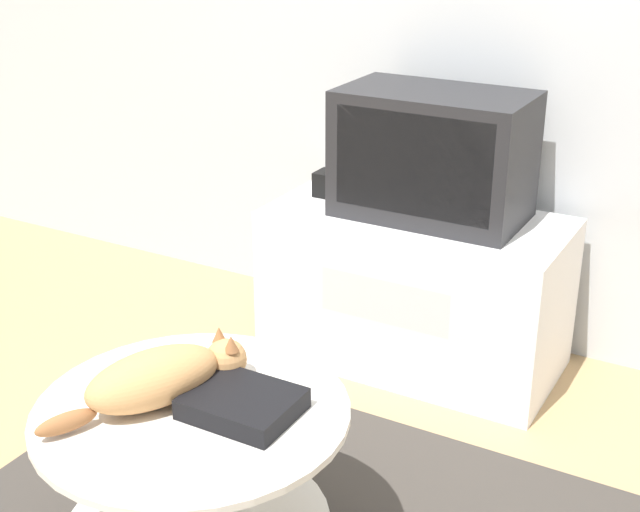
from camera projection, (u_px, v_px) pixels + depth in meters
tv_stand at (414, 289)px, 3.18m from camera, size 1.04×0.52×0.56m
tv at (433, 155)px, 2.99m from camera, size 0.63×0.37×0.43m
speaker at (329, 184)px, 3.25m from camera, size 0.09×0.09×0.09m
coffee_table at (195, 468)px, 2.11m from camera, size 0.73×0.73×0.49m
dvd_box at (242, 404)px, 2.02m from camera, size 0.24×0.20×0.05m
cat at (161, 377)px, 2.05m from camera, size 0.28×0.49×0.13m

